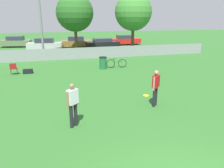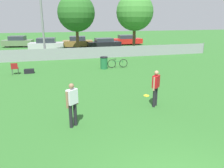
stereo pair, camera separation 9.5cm
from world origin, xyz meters
TOP-DOWN VIEW (x-y plane):
  - fence_backline at (0.00, 18.00)m, footprint 27.39×0.07m
  - tree_near_pole at (0.03, 21.67)m, footprint 4.00×4.00m
  - tree_far_right at (6.06, 19.92)m, footprint 3.95×3.95m
  - player_receiver_white at (-2.10, 4.28)m, footprint 0.45×0.42m
  - player_thrower_red at (1.65, 5.28)m, footprint 0.44×0.43m
  - frisbee_disc at (1.84, 6.63)m, footprint 0.29×0.29m
  - folding_chair_sideline at (-5.36, 13.12)m, footprint 0.46×0.46m
  - bicycle_sideline at (2.26, 13.36)m, footprint 1.63×0.44m
  - trash_bin at (1.11, 13.25)m, footprint 0.58×0.58m
  - gear_bag_sideline at (-4.45, 13.25)m, footprint 0.67×0.37m
  - parked_car_olive at (-7.29, 29.37)m, footprint 4.13×2.39m
  - parked_car_silver at (-3.42, 25.07)m, footprint 4.29×2.18m
  - parked_car_tan at (0.55, 26.59)m, footprint 4.09×2.17m
  - parked_car_dark at (3.86, 25.29)m, footprint 4.42×2.03m
  - parked_car_red at (7.84, 27.76)m, footprint 4.43×1.77m

SIDE VIEW (x-z plane):
  - frisbee_disc at x=1.84m, z-range 0.00..0.03m
  - gear_bag_sideline at x=-4.45m, z-range -0.01..0.32m
  - bicycle_sideline at x=2.26m, z-range -0.01..0.71m
  - trash_bin at x=1.11m, z-range 0.00..0.96m
  - folding_chair_sideline at x=-5.36m, z-range 0.07..0.90m
  - fence_backline at x=0.00m, z-range -0.05..1.16m
  - parked_car_dark at x=3.86m, z-range -0.01..1.26m
  - parked_car_red at x=7.84m, z-range -0.01..1.41m
  - parked_car_silver at x=-3.42m, z-range -0.04..1.45m
  - parked_car_olive at x=-7.29m, z-range -0.03..1.44m
  - parked_car_tan at x=0.55m, z-range -0.03..1.46m
  - player_receiver_white at x=-2.10m, z-range 0.13..1.79m
  - player_thrower_red at x=1.65m, z-range 0.13..1.79m
  - tree_near_pole at x=0.03m, z-range 1.16..7.52m
  - tree_far_right at x=6.06m, z-range 1.21..7.62m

